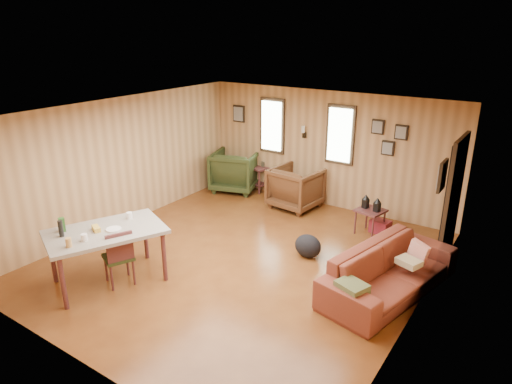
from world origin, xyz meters
TOP-DOWN VIEW (x-y plane):
  - room at (0.17, 0.27)m, footprint 5.54×6.04m
  - sofa at (2.30, 0.37)m, footprint 1.17×2.41m
  - recliner_brown at (-0.41, 2.48)m, footprint 1.01×0.96m
  - recliner_green at (-2.09, 2.66)m, footprint 1.21×1.17m
  - end_table at (-1.63, 2.99)m, footprint 0.69×0.66m
  - side_table at (1.36, 2.09)m, footprint 0.55×0.55m
  - cooler at (1.51, 2.25)m, footprint 0.38×0.31m
  - backpack at (0.84, 0.67)m, footprint 0.51×0.42m
  - sofa_pillows at (2.32, 0.06)m, footprint 0.86×1.61m
  - dining_table at (-1.25, -1.66)m, footprint 1.56×1.88m
  - dining_chair at (-1.01, -1.63)m, footprint 0.52×0.52m

SIDE VIEW (x-z plane):
  - cooler at x=1.51m, z-range 0.00..0.25m
  - backpack at x=0.84m, z-range 0.00..0.39m
  - end_table at x=-1.63m, z-range 0.04..0.75m
  - sofa at x=2.30m, z-range 0.00..0.90m
  - recliner_brown at x=-0.41m, z-range 0.00..0.95m
  - dining_chair at x=-1.01m, z-range 0.05..0.93m
  - sofa_pillows at x=2.32m, z-range 0.33..0.66m
  - side_table at x=1.36m, z-range 0.13..0.87m
  - recliner_green at x=-2.09m, z-range 0.00..1.01m
  - dining_table at x=-1.25m, z-range 0.22..1.29m
  - room at x=0.17m, z-range -0.02..2.43m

